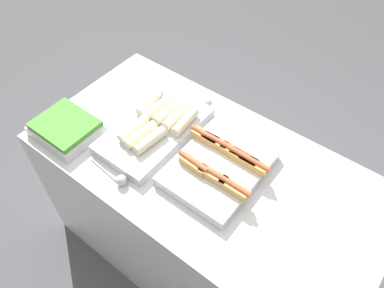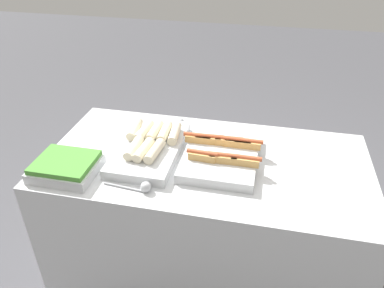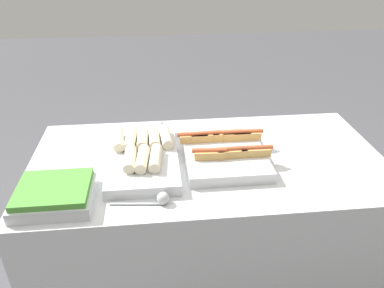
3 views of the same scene
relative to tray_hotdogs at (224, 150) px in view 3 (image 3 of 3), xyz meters
The scene contains 7 objects.
ground_plane 0.90m from the tray_hotdogs, behind, with size 12.00×12.00×0.00m, color #4C4C51.
counter 0.47m from the tray_hotdogs, behind, with size 1.60×0.82×0.86m.
tray_hotdogs is the anchor object (origin of this frame).
tray_wraps 0.36m from the tray_hotdogs, behind, with size 0.30×0.54×0.10m.
tray_side_front 0.74m from the tray_hotdogs, 159.80° to the right, with size 0.29×0.25×0.07m.
serving_spoon_near 0.43m from the tray_hotdogs, 134.58° to the right, with size 0.23×0.05×0.05m.
serving_spoon_far 0.42m from the tray_hotdogs, 135.09° to the left, with size 0.24×0.05×0.05m.
Camera 3 is at (-0.22, -1.43, 1.76)m, focal length 35.00 mm.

